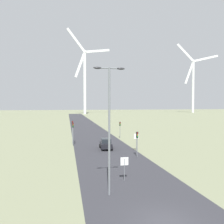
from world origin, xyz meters
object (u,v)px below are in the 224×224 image
wind_turbine_center (193,81)px  traffic_light_post_mid_right (120,126)px  stop_sign_far (136,139)px  car_approaching (106,144)px  stop_sign_near (124,164)px  traffic_light_post_near_left (73,129)px  streetlamp (109,117)px  traffic_light_post_near_right (137,138)px  wind_turbine_left (85,76)px  traffic_light_post_mid_left (73,127)px

wind_turbine_center → traffic_light_post_mid_right: bearing=-127.0°
stop_sign_far → car_approaching: bearing=149.3°
stop_sign_far → traffic_light_post_mid_right: 13.68m
stop_sign_near → wind_turbine_center: (112.07, 167.56, 28.64)m
stop_sign_near → traffic_light_post_mid_right: 27.32m
traffic_light_post_near_left → traffic_light_post_mid_right: bearing=32.6°
wind_turbine_center → car_approaching: bearing=-126.2°
stop_sign_near → streetlamp: bearing=-124.8°
stop_sign_near → traffic_light_post_near_right: 10.19m
traffic_light_post_near_left → wind_turbine_left: 136.19m
stop_sign_far → traffic_light_post_near_right: traffic_light_post_near_right is taller
traffic_light_post_near_left → traffic_light_post_mid_left: bearing=91.0°
stop_sign_near → traffic_light_post_mid_right: traffic_light_post_mid_right is taller
traffic_light_post_mid_left → car_approaching: traffic_light_post_mid_left is taller
wind_turbine_center → traffic_light_post_near_right: bearing=-124.2°
car_approaching → wind_turbine_left: 140.31m
stop_sign_near → wind_turbine_left: wind_turbine_left is taller
traffic_light_post_near_left → car_approaching: bearing=-37.4°
car_approaching → streetlamp: bearing=-99.1°
traffic_light_post_mid_right → traffic_light_post_mid_left: bearing=-155.5°
traffic_light_post_near_left → traffic_light_post_near_right: size_ratio=1.17×
streetlamp → traffic_light_post_near_right: 14.38m
stop_sign_far → wind_turbine_center: size_ratio=0.04×
streetlamp → stop_sign_far: 18.33m
streetlamp → stop_sign_near: (2.13, 3.07, -4.96)m
car_approaching → wind_turbine_left: size_ratio=0.06×
stop_sign_near → traffic_light_post_near_left: bearing=102.9°
streetlamp → stop_sign_near: bearing=55.2°
wind_turbine_left → car_approaching: bearing=-93.1°
streetlamp → traffic_light_post_near_right: size_ratio=2.92×
traffic_light_post_mid_left → traffic_light_post_mid_right: traffic_light_post_mid_left is taller
traffic_light_post_near_right → wind_turbine_left: 146.21m
traffic_light_post_near_left → traffic_light_post_near_right: bearing=-50.2°
stop_sign_near → wind_turbine_center: 203.61m
traffic_light_post_near_right → traffic_light_post_mid_left: traffic_light_post_mid_left is taller
stop_sign_near → wind_turbine_center: wind_turbine_center is taller
stop_sign_near → car_approaching: 15.73m
traffic_light_post_mid_left → wind_turbine_left: 134.29m
stop_sign_near → traffic_light_post_near_right: bearing=64.6°
traffic_light_post_near_left → traffic_light_post_near_right: 13.91m
traffic_light_post_mid_left → traffic_light_post_mid_right: size_ratio=1.20×
traffic_light_post_mid_left → traffic_light_post_near_right: bearing=-54.7°
streetlamp → traffic_light_post_mid_left: bearing=95.6°
traffic_light_post_mid_left → stop_sign_far: bearing=-41.2°
car_approaching → traffic_light_post_near_right: bearing=-62.1°
traffic_light_post_near_left → wind_turbine_left: bearing=84.5°
streetlamp → traffic_light_post_mid_left: size_ratio=2.40×
traffic_light_post_mid_right → wind_turbine_center: (106.02, 140.94, 27.55)m
traffic_light_post_near_right → wind_turbine_center: 193.54m
car_approaching → wind_turbine_left: (7.30, 137.00, 29.37)m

